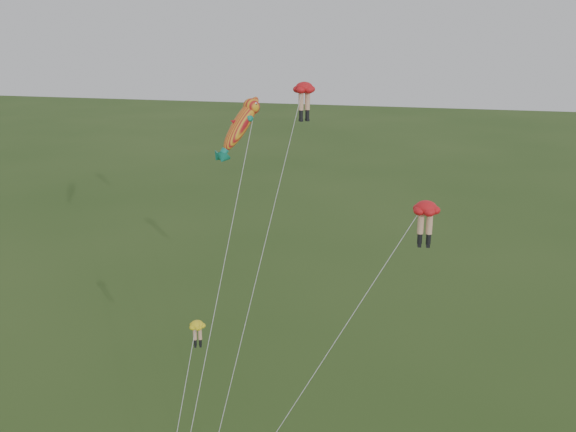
# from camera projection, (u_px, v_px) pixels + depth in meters

# --- Properties ---
(legs_kite_red_high) EXTENTS (3.23, 14.00, 18.76)m
(legs_kite_red_high) POSITION_uv_depth(u_px,v_px,m) (302.00, 98.00, 36.41)
(legs_kite_red_high) COLOR red
(legs_kite_red_high) RESTS_ON ground
(legs_kite_red_mid) EXTENTS (9.05, 6.18, 14.35)m
(legs_kite_red_mid) POSITION_uv_depth(u_px,v_px,m) (421.00, 218.00, 28.90)
(legs_kite_red_mid) COLOR red
(legs_kite_red_mid) RESTS_ON ground
(legs_kite_yellow) EXTENTS (1.07, 7.09, 7.71)m
(legs_kite_yellow) POSITION_uv_depth(u_px,v_px,m) (195.00, 339.00, 31.89)
(legs_kite_yellow) COLOR yellow
(legs_kite_yellow) RESTS_ON ground
(fish_kite) EXTENTS (2.41, 10.31, 18.70)m
(fish_kite) POSITION_uv_depth(u_px,v_px,m) (241.00, 126.00, 31.89)
(fish_kite) COLOR gold
(fish_kite) RESTS_ON ground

